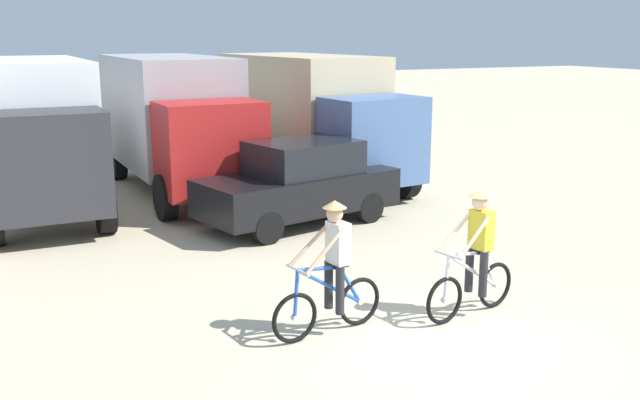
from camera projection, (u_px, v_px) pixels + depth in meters
The scene contains 7 objects.
ground_plane at pixel (442, 338), 9.52m from camera, with size 120.00×120.00×0.00m, color beige.
box_truck_avon_van at pixel (33, 127), 16.06m from camera, with size 2.44×6.77×3.35m.
box_truck_grey_hauler at pixel (175, 117), 17.96m from camera, with size 2.53×6.80×3.35m.
box_truck_tan_camper at pixel (311, 113), 18.94m from camera, with size 3.03×6.95×3.35m.
sedan_parked at pixel (299, 183), 14.99m from camera, with size 4.49×2.66×1.76m.
cyclist_orange_shirt at pixel (332, 273), 9.52m from camera, with size 1.72×0.54×1.82m.
cyclist_cowboy_hat at pixel (475, 258), 10.15m from camera, with size 1.71×0.56×1.82m.
Camera 1 is at (-5.23, -7.33, 3.94)m, focal length 40.55 mm.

